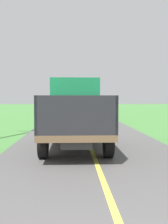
% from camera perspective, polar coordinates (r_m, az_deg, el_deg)
% --- Properties ---
extents(banana_truck_near, '(2.38, 5.82, 2.80)m').
position_cam_1_polar(banana_truck_near, '(11.00, -1.96, 0.15)').
color(banana_truck_near, '#2D2D30').
rests_on(banana_truck_near, road_surface).
extents(banana_truck_far, '(2.38, 5.81, 2.80)m').
position_cam_1_polar(banana_truck_far, '(23.58, -1.70, 1.56)').
color(banana_truck_far, '#2D2D30').
rests_on(banana_truck_far, road_surface).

